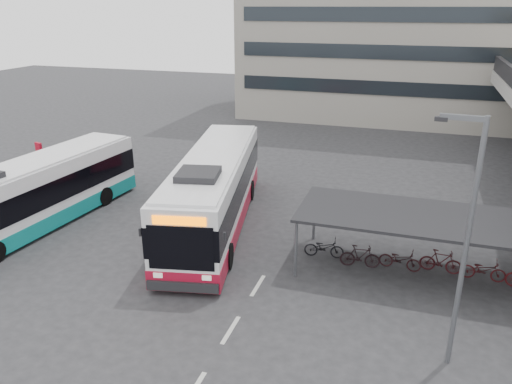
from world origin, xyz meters
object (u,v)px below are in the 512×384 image
(bus_main, at_px, (214,191))
(pedestrian, at_px, (201,223))
(lamp_post, at_px, (465,233))
(bus_teal, at_px, (38,194))

(bus_main, bearing_deg, pedestrian, -98.76)
(bus_main, height_order, lamp_post, lamp_post)
(pedestrian, bearing_deg, bus_main, 7.28)
(bus_teal, bearing_deg, lamp_post, -8.88)
(bus_teal, xyz_separation_m, lamp_post, (18.92, -4.61, 2.72))
(bus_teal, xyz_separation_m, pedestrian, (8.39, 0.76, -0.74))
(bus_main, relative_size, bus_teal, 1.10)
(bus_main, distance_m, pedestrian, 2.07)
(bus_main, xyz_separation_m, bus_teal, (-8.29, -2.63, -0.16))
(bus_teal, bearing_deg, pedestrian, 10.01)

